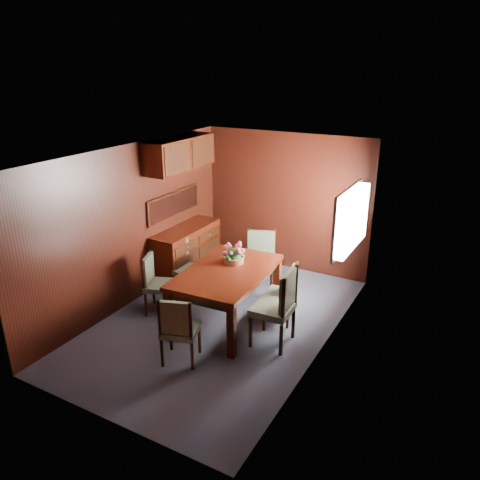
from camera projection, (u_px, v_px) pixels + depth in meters
The scene contains 11 objects.
ground at pixel (220, 321), 6.69m from camera, with size 4.50×4.50×0.00m, color #373C4B.
room_shell at pixel (224, 205), 6.43m from camera, with size 3.06×4.52×2.41m.
sideboard at pixel (187, 253), 7.91m from camera, with size 0.48×1.40×0.90m, color #320E06.
dining_table at pixel (227, 277), 6.48m from camera, with size 1.16×1.75×0.79m.
chair_left_near at pixel (156, 280), 6.82m from camera, with size 0.53×0.54×0.89m.
chair_left_far at pixel (183, 264), 7.36m from camera, with size 0.49×0.50×0.89m.
chair_right_near at pixel (279, 303), 5.95m from camera, with size 0.51×0.53×1.08m.
chair_right_far at pixel (285, 291), 6.54m from camera, with size 0.44×0.45×0.86m.
chair_head at pixel (178, 327), 5.60m from camera, with size 0.54×0.53×0.91m.
chair_foot at pixel (260, 258), 7.44m from camera, with size 0.60×0.59×1.00m.
flower_centerpiece at pixel (234, 253), 6.63m from camera, with size 0.30×0.30×0.30m.
Camera 1 is at (3.07, -4.97, 3.47)m, focal length 35.00 mm.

